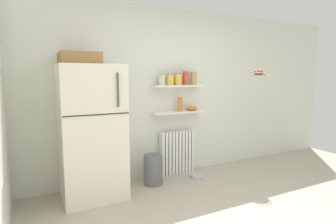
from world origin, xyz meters
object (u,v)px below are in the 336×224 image
radiator (177,152)px  storage_jar_1 (170,80)px  storage_jar_2 (178,79)px  storage_jar_3 (186,78)px  storage_jar_4 (194,78)px  shelf_bowl (192,108)px  pet_food_bowl (197,176)px  refrigerator (91,130)px  storage_jar_0 (162,80)px  vase (180,104)px  trash_bin (153,170)px  hanging_fruit_basket (259,73)px

radiator → storage_jar_1: storage_jar_1 is taller
storage_jar_2 → storage_jar_3: 0.14m
storage_jar_4 → shelf_bowl: bearing=180.0°
storage_jar_3 → pet_food_bowl: (0.03, -0.30, -1.50)m
pet_food_bowl → refrigerator: bearing=177.4°
storage_jar_2 → pet_food_bowl: 1.52m
storage_jar_0 → storage_jar_4: (0.56, 0.00, 0.02)m
storage_jar_0 → shelf_bowl: bearing=0.0°
vase → radiator: bearing=138.1°
storage_jar_1 → storage_jar_2: 0.14m
shelf_bowl → refrigerator: bearing=-171.9°
pet_food_bowl → storage_jar_1: bearing=135.5°
radiator → shelf_bowl: (0.25, -0.03, 0.70)m
trash_bin → hanging_fruit_basket: (1.75, -0.24, 1.39)m
refrigerator → vase: size_ratio=8.46×
storage_jar_4 → hanging_fruit_basket: size_ratio=0.74×
hanging_fruit_basket → vase: bearing=159.2°
radiator → storage_jar_1: bearing=-167.8°
storage_jar_2 → vase: size_ratio=0.86×
pet_food_bowl → storage_jar_4: bearing=69.8°
storage_jar_1 → hanging_fruit_basket: (1.36, -0.45, 0.10)m
shelf_bowl → trash_bin: 1.16m
storage_jar_3 → radiator: bearing=167.8°
storage_jar_1 → storage_jar_0: bearing=180.0°
storage_jar_0 → storage_jar_3: bearing=-0.0°
storage_jar_0 → shelf_bowl: 0.70m
pet_food_bowl → hanging_fruit_basket: size_ratio=0.68×
refrigerator → storage_jar_3: refrigerator is taller
storage_jar_1 → trash_bin: (-0.39, -0.21, -1.28)m
storage_jar_0 → vase: size_ratio=0.78×
storage_jar_1 → storage_jar_3: storage_jar_3 is taller
storage_jar_4 → refrigerator: bearing=-172.1°
storage_jar_1 → storage_jar_4: size_ratio=0.82×
storage_jar_4 → shelf_bowl: (-0.02, 0.00, -0.47)m
shelf_bowl → trash_bin: bearing=-164.7°
refrigerator → pet_food_bowl: size_ratio=9.67×
storage_jar_0 → storage_jar_2: bearing=0.0°
trash_bin → hanging_fruit_basket: bearing=-7.7°
storage_jar_1 → hanging_fruit_basket: 1.44m
hanging_fruit_basket → storage_jar_2: bearing=159.7°
storage_jar_3 → storage_jar_4: 0.14m
trash_bin → storage_jar_4: bearing=14.8°
storage_jar_4 → vase: 0.47m
trash_bin → storage_jar_3: bearing=17.8°
storage_jar_0 → storage_jar_2: storage_jar_2 is taller
storage_jar_1 → storage_jar_2: size_ratio=0.91×
vase → shelf_bowl: 0.23m
shelf_bowl → vase: bearing=180.0°
refrigerator → pet_food_bowl: 1.77m
storage_jar_1 → shelf_bowl: storage_jar_1 is taller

